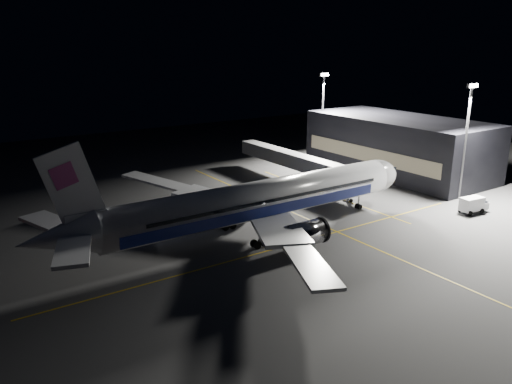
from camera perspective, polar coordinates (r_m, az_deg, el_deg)
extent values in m
plane|color=#4C4C4F|center=(74.71, 0.44, -4.75)|extent=(200.00, 200.00, 0.00)
cube|color=gold|center=(80.44, 6.33, -3.26)|extent=(0.25, 80.00, 0.01)
cube|color=gold|center=(70.21, 3.23, -6.21)|extent=(70.00, 0.25, 0.01)
cube|color=gold|center=(95.12, 7.97, -0.17)|extent=(0.25, 40.00, 0.01)
cylinder|color=silver|center=(72.95, 0.45, -0.87)|extent=(48.00, 5.60, 5.60)
ellipsoid|color=silver|center=(88.26, 13.41, 1.78)|extent=(8.96, 5.60, 5.60)
cube|color=black|center=(89.69, 14.45, 2.60)|extent=(2.20, 3.40, 0.90)
cone|color=silver|center=(62.23, -21.82, -4.96)|extent=(9.00, 5.49, 5.49)
cube|color=navy|center=(74.90, -1.39, -1.12)|extent=(42.24, 0.25, 1.50)
cube|color=navy|center=(70.52, 1.06, -2.26)|extent=(42.24, 0.25, 1.50)
cube|color=silver|center=(78.64, -4.36, -0.83)|extent=(11.36, 15.23, 1.53)
cube|color=silver|center=(65.95, 2.60, -4.29)|extent=(11.36, 15.23, 1.53)
cube|color=silver|center=(87.11, -11.34, 1.22)|extent=(8.57, 13.22, 1.31)
cube|color=silver|center=(53.74, 6.30, -8.41)|extent=(8.57, 13.22, 1.31)
cube|color=silver|center=(67.04, -22.43, -3.23)|extent=(6.20, 9.67, 0.45)
cube|color=silver|center=(57.46, -20.19, -6.24)|extent=(6.20, 9.67, 0.45)
cube|color=white|center=(60.89, -20.31, 0.60)|extent=(7.53, 0.40, 10.28)
cube|color=#C64396|center=(60.38, -21.17, 1.76)|extent=(3.22, 0.55, 3.22)
cylinder|color=#B7B7BF|center=(81.60, -2.44, -0.99)|extent=(5.60, 3.40, 3.40)
cylinder|color=#B7B7BF|center=(67.78, 5.61, -4.81)|extent=(5.60, 3.40, 3.40)
cylinder|color=#9999A0|center=(86.90, 11.66, -1.12)|extent=(0.26, 0.26, 2.50)
cylinder|color=black|center=(87.15, 11.62, -1.62)|extent=(0.90, 0.70, 0.90)
cylinder|color=#9999A0|center=(76.15, -3.26, -3.35)|extent=(0.26, 0.26, 2.50)
cylinder|color=#9999A0|center=(69.38, 0.41, -5.36)|extent=(0.26, 0.26, 2.50)
cylinder|color=black|center=(76.39, -3.25, -3.84)|extent=(1.10, 1.60, 1.10)
cylinder|color=black|center=(69.64, 0.41, -5.90)|extent=(1.10, 1.60, 1.10)
cube|color=black|center=(113.30, 15.86, 5.19)|extent=(18.00, 40.00, 12.00)
cube|color=brown|center=(106.84, 12.65, 4.21)|extent=(0.15, 36.00, 3.00)
cube|color=#B2B2B7|center=(101.35, 4.29, 3.67)|extent=(3.00, 33.90, 2.80)
cube|color=#B2B2B7|center=(89.84, 10.55, 1.75)|extent=(3.60, 3.20, 3.40)
cylinder|color=#9999A0|center=(90.65, 10.45, -0.11)|extent=(0.70, 0.70, 3.10)
cylinder|color=black|center=(90.39, 10.81, -0.98)|extent=(0.70, 0.30, 0.70)
cylinder|color=black|center=(91.61, 10.02, -0.70)|extent=(0.70, 0.30, 0.70)
cylinder|color=#59595E|center=(120.77, 7.59, 8.28)|extent=(0.44, 0.44, 20.00)
cube|color=#59595E|center=(119.74, 7.78, 13.16)|extent=(2.40, 0.50, 0.80)
cube|color=white|center=(119.47, 7.90, 13.14)|extent=(2.20, 0.15, 0.60)
cylinder|color=#59595E|center=(96.13, 22.77, 5.00)|extent=(0.44, 0.44, 20.00)
cube|color=#59595E|center=(94.83, 23.48, 11.10)|extent=(2.40, 0.50, 0.80)
cube|color=white|center=(94.64, 23.65, 11.07)|extent=(2.20, 0.15, 0.60)
cube|color=silver|center=(90.59, 23.44, -1.25)|extent=(4.23, 2.44, 2.22)
cube|color=silver|center=(92.62, 24.34, -1.38)|extent=(1.81, 2.08, 1.21)
cube|color=black|center=(92.48, 24.38, -1.08)|extent=(1.39, 1.83, 0.50)
cylinder|color=black|center=(92.62, 23.41, -1.63)|extent=(0.83, 0.34, 0.81)
cylinder|color=black|center=(91.40, 24.42, -1.98)|extent=(0.83, 0.34, 0.81)
cylinder|color=black|center=(90.49, 22.27, -1.90)|extent=(0.83, 0.34, 0.81)
cylinder|color=black|center=(89.24, 23.30, -2.27)|extent=(0.83, 0.34, 0.81)
cube|color=black|center=(82.33, -12.64, -2.64)|extent=(2.25, 1.63, 0.94)
cube|color=black|center=(82.13, -12.67, -2.24)|extent=(1.00, 1.00, 0.51)
sphere|color=#FFF2CC|center=(81.57, -12.64, -2.82)|extent=(0.22, 0.22, 0.22)
sphere|color=#FFF2CC|center=(82.00, -12.14, -2.68)|extent=(0.22, 0.22, 0.22)
cylinder|color=black|center=(83.42, -12.44, -2.65)|extent=(0.54, 0.28, 0.51)
cylinder|color=black|center=(82.24, -11.90, -2.89)|extent=(0.54, 0.28, 0.51)
cylinder|color=black|center=(82.67, -13.34, -2.88)|extent=(0.54, 0.28, 0.51)
cylinder|color=black|center=(81.49, -12.81, -3.14)|extent=(0.54, 0.28, 0.51)
cone|color=#FF450A|center=(82.08, -2.57, -2.52)|extent=(0.45, 0.45, 0.67)
cone|color=#FF450A|center=(88.74, -1.48, -1.03)|extent=(0.43, 0.43, 0.65)
cone|color=#FF450A|center=(85.29, -5.57, -1.89)|extent=(0.35, 0.35, 0.53)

